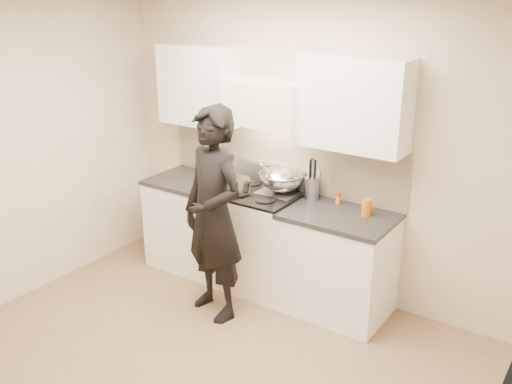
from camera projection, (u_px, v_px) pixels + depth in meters
ground_plane at (185, 372)px, 4.27m from camera, size 4.00×4.00×0.00m
room_shell at (203, 154)px, 4.04m from camera, size 4.04×3.54×2.70m
stove at (258, 239)px, 5.37m from camera, size 0.76×0.65×0.96m
counter_right at (337, 263)px, 4.94m from camera, size 0.92×0.67×0.92m
counter_left at (194, 222)px, 5.79m from camera, size 0.82×0.67×0.92m
wok at (281, 179)px, 5.16m from camera, size 0.42×0.52×0.34m
stock_pot at (239, 186)px, 5.13m from camera, size 0.28×0.27×0.14m
utensil_crock at (312, 186)px, 5.09m from camera, size 0.14×0.14×0.37m
spice_jar at (338, 198)px, 4.98m from camera, size 0.04×0.04×0.10m
oil_glass at (366, 207)px, 4.72m from camera, size 0.08×0.08×0.14m
person at (214, 215)px, 4.75m from camera, size 0.77×0.61×1.84m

